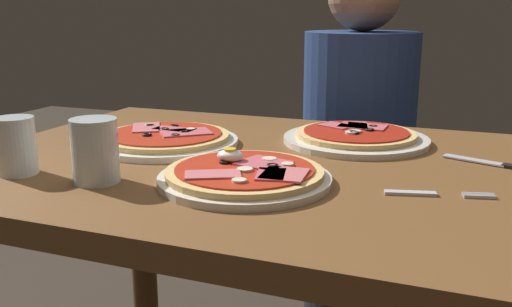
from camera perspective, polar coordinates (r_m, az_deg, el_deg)
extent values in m
cube|color=brown|center=(1.02, 0.80, -1.72)|extent=(1.10, 0.79, 0.04)
cylinder|color=#4A3018|center=(1.65, -11.40, -9.86)|extent=(0.07, 0.07, 0.73)
cylinder|color=silver|center=(0.88, -1.17, -2.63)|extent=(0.27, 0.27, 0.01)
cylinder|color=#DBB26B|center=(0.88, -1.17, -1.94)|extent=(0.25, 0.25, 0.01)
cylinder|color=#B72D19|center=(0.88, -1.18, -1.54)|extent=(0.22, 0.22, 0.00)
torus|color=black|center=(0.90, -3.18, -0.87)|extent=(0.02, 0.02, 0.00)
torus|color=black|center=(0.88, 1.68, -1.23)|extent=(0.02, 0.02, 0.00)
torus|color=black|center=(0.94, -3.00, -0.33)|extent=(0.02, 0.02, 0.00)
cube|color=#D16B70|center=(0.84, 2.90, -2.10)|extent=(0.07, 0.08, 0.00)
cube|color=#C65B66|center=(0.84, 1.52, -2.13)|extent=(0.06, 0.07, 0.00)
cube|color=#C65B66|center=(0.90, 0.76, -0.98)|extent=(0.09, 0.09, 0.00)
cube|color=#D16B70|center=(0.84, -4.42, -2.13)|extent=(0.09, 0.08, 0.00)
cylinder|color=beige|center=(0.89, 3.24, -1.11)|extent=(0.02, 0.02, 0.00)
cylinder|color=beige|center=(0.81, -1.72, -2.77)|extent=(0.02, 0.02, 0.00)
cylinder|color=beige|center=(0.92, 1.38, -0.57)|extent=(0.02, 0.02, 0.00)
cylinder|color=beige|center=(0.86, -1.15, -1.64)|extent=(0.02, 0.02, 0.00)
ellipsoid|color=white|center=(0.91, -2.65, -0.22)|extent=(0.04, 0.03, 0.02)
cylinder|color=yellow|center=(0.91, -2.66, 0.39)|extent=(0.02, 0.02, 0.00)
cylinder|color=white|center=(1.15, -9.24, 1.17)|extent=(0.29, 0.29, 0.01)
cylinder|color=#DBB26B|center=(1.14, -9.26, 1.71)|extent=(0.26, 0.26, 0.01)
cylinder|color=#B72D19|center=(1.14, -9.27, 2.03)|extent=(0.23, 0.23, 0.00)
torus|color=black|center=(1.13, -7.35, 2.18)|extent=(0.02, 0.02, 0.00)
torus|color=black|center=(1.17, -9.29, 2.46)|extent=(0.02, 0.02, 0.00)
torus|color=black|center=(1.20, -8.33, 2.80)|extent=(0.02, 0.02, 0.00)
torus|color=black|center=(1.11, -8.21, 1.85)|extent=(0.02, 0.02, 0.00)
torus|color=black|center=(1.12, -11.14, 1.83)|extent=(0.02, 0.02, 0.00)
cube|color=#C65B66|center=(1.16, -8.30, 2.44)|extent=(0.09, 0.05, 0.00)
cube|color=#C65B66|center=(1.13, -7.19, 2.15)|extent=(0.12, 0.11, 0.00)
cube|color=#D16B70|center=(1.19, -11.10, 2.63)|extent=(0.10, 0.11, 0.00)
cylinder|color=beige|center=(1.21, -10.81, 2.81)|extent=(0.02, 0.02, 0.00)
cylinder|color=beige|center=(1.16, -6.68, 2.47)|extent=(0.02, 0.02, 0.00)
cylinder|color=beige|center=(1.21, -10.71, 2.80)|extent=(0.02, 0.02, 0.00)
cylinder|color=silver|center=(1.17, 10.11, 1.41)|extent=(0.30, 0.30, 0.01)
cylinder|color=#DBB26B|center=(1.17, 10.14, 1.93)|extent=(0.24, 0.24, 0.01)
cylinder|color=#A82314|center=(1.17, 10.15, 2.24)|extent=(0.21, 0.21, 0.00)
torus|color=black|center=(1.20, 11.84, 2.72)|extent=(0.02, 0.02, 0.00)
torus|color=black|center=(1.17, 11.48, 2.39)|extent=(0.02, 0.02, 0.00)
torus|color=black|center=(1.13, 10.00, 2.09)|extent=(0.02, 0.02, 0.00)
cube|color=#C65B66|center=(1.20, 8.20, 2.84)|extent=(0.08, 0.07, 0.00)
cube|color=#D16B70|center=(1.21, 10.31, 2.82)|extent=(0.06, 0.08, 0.00)
cube|color=#C65B66|center=(1.20, 10.80, 2.75)|extent=(0.10, 0.07, 0.00)
cylinder|color=beige|center=(1.15, 10.08, 2.23)|extent=(0.02, 0.02, 0.00)
cylinder|color=beige|center=(1.14, 9.70, 2.12)|extent=(0.03, 0.03, 0.00)
cylinder|color=silver|center=(0.91, -16.06, 0.26)|extent=(0.07, 0.07, 0.10)
cylinder|color=silver|center=(0.92, -15.92, -1.71)|extent=(0.06, 0.06, 0.04)
cylinder|color=silver|center=(1.00, -23.24, 0.72)|extent=(0.06, 0.06, 0.10)
cylinder|color=silver|center=(1.01, -23.05, -1.13)|extent=(0.06, 0.06, 0.03)
cube|color=silver|center=(0.86, 15.43, -3.91)|extent=(0.08, 0.03, 0.00)
cube|color=silver|center=(0.87, 21.85, -4.15)|extent=(0.04, 0.01, 0.00)
cube|color=silver|center=(0.88, 21.77, -4.06)|extent=(0.04, 0.01, 0.00)
cube|color=silver|center=(0.88, 21.70, -3.97)|extent=(0.04, 0.01, 0.00)
cube|color=silver|center=(0.89, 21.63, -3.88)|extent=(0.04, 0.01, 0.00)
cube|color=silver|center=(1.08, 21.29, -0.64)|extent=(0.11, 0.06, 0.00)
cylinder|color=black|center=(1.79, 9.67, -12.57)|extent=(0.29, 0.29, 0.46)
cylinder|color=navy|center=(1.63, 10.39, 2.94)|extent=(0.32, 0.32, 0.52)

